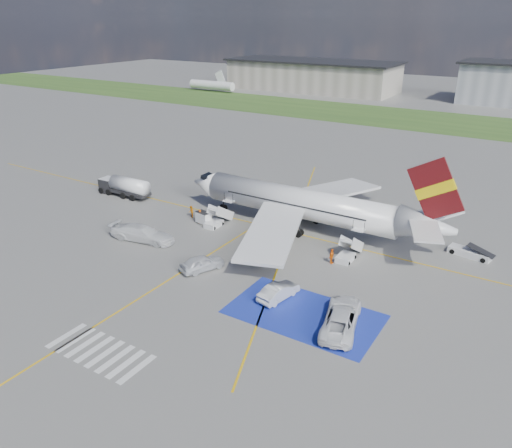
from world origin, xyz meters
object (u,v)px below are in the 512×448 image
object	(u,v)px
car_silver_b	(279,291)
gpu_cart	(203,218)
car_silver_a	(202,263)
van_white_b	(142,231)
van_white_a	(342,315)
airliner	(310,205)
fuel_tanker	(125,188)
belt_loader	(470,253)

from	to	relation	value
car_silver_b	gpu_cart	bearing A→B (deg)	-21.50
car_silver_a	van_white_b	distance (m)	11.20
van_white_a	airliner	bearing A→B (deg)	-70.16
car_silver_a	van_white_a	bearing A→B (deg)	-162.56
gpu_cart	van_white_a	size ratio (longest dim) A/B	0.35
gpu_cart	van_white_b	bearing A→B (deg)	-99.53
fuel_tanker	van_white_a	size ratio (longest dim) A/B	1.43
belt_loader	car_silver_b	bearing A→B (deg)	-116.35
belt_loader	car_silver_a	bearing A→B (deg)	-132.57
fuel_tanker	gpu_cart	size ratio (longest dim) A/B	4.12
fuel_tanker	van_white_a	distance (m)	44.32
van_white_a	gpu_cart	bearing A→B (deg)	-40.64
airliner	belt_loader	xyz separation A→B (m)	(19.25, 2.93, -3.02)
car_silver_a	belt_loader	bearing A→B (deg)	-118.09
belt_loader	gpu_cart	bearing A→B (deg)	-155.91
car_silver_b	van_white_b	world-z (taller)	van_white_b
airliner	fuel_tanker	size ratio (longest dim) A/B	4.11
belt_loader	van_white_a	bearing A→B (deg)	-99.55
belt_loader	fuel_tanker	bearing A→B (deg)	-163.55
gpu_cart	van_white_b	size ratio (longest dim) A/B	0.34
fuel_tanker	gpu_cart	distance (m)	17.03
van_white_a	car_silver_b	bearing A→B (deg)	-23.19
gpu_cart	belt_loader	size ratio (longest dim) A/B	0.42
fuel_tanker	car_silver_b	distance (m)	37.33
gpu_cart	van_white_b	xyz separation A→B (m)	(-3.06, -8.27, 0.50)
gpu_cart	van_white_a	bearing A→B (deg)	-15.58
airliner	car_silver_b	size ratio (longest dim) A/B	7.66
gpu_cart	car_silver_a	size ratio (longest dim) A/B	0.44
car_silver_b	van_white_a	world-z (taller)	van_white_a
car_silver_a	gpu_cart	bearing A→B (deg)	-29.32
gpu_cart	van_white_a	distance (m)	27.86
airliner	belt_loader	bearing A→B (deg)	8.66
car_silver_b	van_white_b	bearing A→B (deg)	2.54
van_white_a	van_white_b	world-z (taller)	van_white_b
belt_loader	car_silver_a	world-z (taller)	car_silver_a
belt_loader	car_silver_a	xyz separation A→B (m)	(-24.14, -19.01, 0.47)
fuel_tanker	car_silver_a	distance (m)	27.89
airliner	belt_loader	distance (m)	19.70
fuel_tanker	belt_loader	size ratio (longest dim) A/B	1.73
airliner	gpu_cart	xyz separation A→B (m)	(-12.80, -5.58, -2.65)
car_silver_a	airliner	bearing A→B (deg)	-83.24
fuel_tanker	car_silver_a	size ratio (longest dim) A/B	1.80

